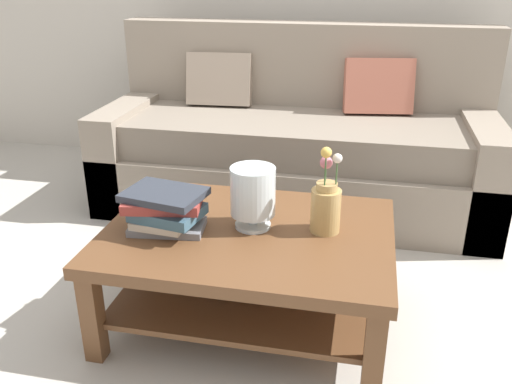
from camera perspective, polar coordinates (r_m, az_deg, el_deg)
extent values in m
plane|color=#B7B2A8|center=(2.67, 1.58, -8.65)|extent=(10.00, 10.00, 0.00)
cube|color=gray|center=(3.33, 4.03, 1.51)|extent=(2.29, 0.90, 0.36)
cube|color=gray|center=(3.21, 4.10, 5.97)|extent=(2.05, 0.74, 0.20)
cube|color=gray|center=(3.51, 5.11, 11.67)|extent=(2.29, 0.20, 0.70)
cube|color=gray|center=(3.57, -12.85, 4.55)|extent=(0.20, 0.90, 0.60)
cube|color=gray|center=(3.32, 22.28, 1.94)|extent=(0.20, 0.90, 0.60)
cube|color=gray|center=(3.47, -3.85, 11.75)|extent=(0.41, 0.21, 0.34)
cube|color=#B26651|center=(3.35, 12.76, 10.81)|extent=(0.42, 0.24, 0.34)
cube|color=brown|center=(2.17, -0.82, -4.56)|extent=(1.14, 0.84, 0.05)
cube|color=brown|center=(2.16, -16.82, -12.46)|extent=(0.07, 0.07, 0.37)
cube|color=brown|center=(1.94, 12.31, -16.41)|extent=(0.07, 0.07, 0.37)
cube|color=brown|center=(2.72, -9.75, -3.86)|extent=(0.07, 0.07, 0.37)
cube|color=brown|center=(2.55, 12.47, -6.00)|extent=(0.07, 0.07, 0.37)
cube|color=brown|center=(2.30, -0.78, -10.21)|extent=(1.02, 0.72, 0.02)
cube|color=slate|center=(2.33, -2.55, -8.88)|extent=(0.32, 0.27, 0.04)
cube|color=beige|center=(2.28, -2.84, -8.80)|extent=(0.28, 0.20, 0.03)
cube|color=slate|center=(2.18, -9.29, -3.61)|extent=(0.31, 0.20, 0.03)
cube|color=beige|center=(2.17, -9.73, -2.93)|extent=(0.22, 0.21, 0.03)
cube|color=#3D6075|center=(2.15, -9.26, -2.12)|extent=(0.29, 0.24, 0.04)
cube|color=#993833|center=(2.15, -9.72, -0.98)|extent=(0.32, 0.25, 0.04)
cube|color=#2D333D|center=(2.12, -9.64, -0.26)|extent=(0.33, 0.27, 0.03)
cylinder|color=silver|center=(2.18, -0.33, -3.48)|extent=(0.14, 0.14, 0.02)
cylinder|color=silver|center=(2.17, -0.33, -2.79)|extent=(0.04, 0.04, 0.04)
cylinder|color=silver|center=(2.12, -0.34, 0.10)|extent=(0.18, 0.18, 0.19)
sphere|color=slate|center=(2.14, -1.04, -0.92)|extent=(0.05, 0.05, 0.05)
sphere|color=#2D333D|center=(2.14, 0.45, -0.74)|extent=(0.06, 0.06, 0.06)
cylinder|color=tan|center=(2.13, 7.33, -1.96)|extent=(0.12, 0.12, 0.18)
cylinder|color=tan|center=(2.09, 7.47, 0.58)|extent=(0.08, 0.08, 0.03)
cylinder|color=#426638|center=(2.06, 8.48, 2.02)|extent=(0.01, 0.01, 0.09)
sphere|color=silver|center=(2.04, 8.57, 3.52)|extent=(0.04, 0.04, 0.04)
cylinder|color=#426638|center=(2.09, 7.34, 1.92)|extent=(0.01, 0.01, 0.06)
sphere|color=#C66B7A|center=(2.07, 7.40, 3.09)|extent=(0.05, 0.05, 0.05)
cylinder|color=#426638|center=(2.04, 7.31, 2.25)|extent=(0.01, 0.01, 0.12)
sphere|color=gold|center=(2.02, 7.41, 4.15)|extent=(0.04, 0.04, 0.04)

